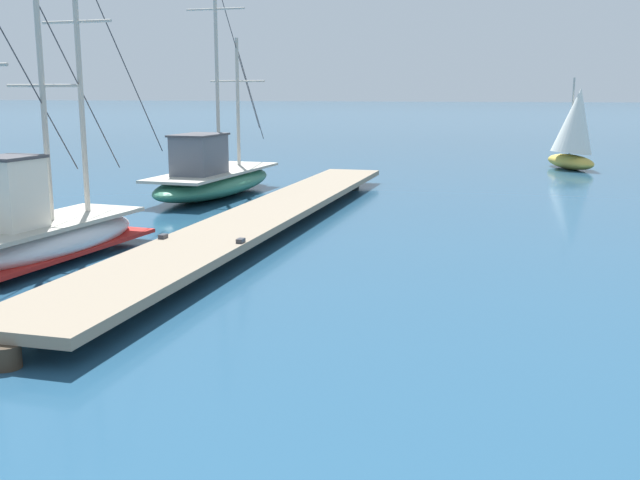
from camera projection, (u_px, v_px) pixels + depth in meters
name	position (u px, v px, depth m)	size (l,w,h in m)	color
floating_dock	(267.00, 214.00, 17.87)	(2.42, 19.28, 0.53)	gray
fishing_boat_0	(213.00, 177.00, 23.19)	(2.66, 7.47, 7.09)	#337556
fishing_boat_1	(41.00, 232.00, 14.48)	(2.40, 7.03, 6.47)	silver
distant_sailboat	(575.00, 130.00, 30.85)	(2.48, 3.47, 3.74)	gold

